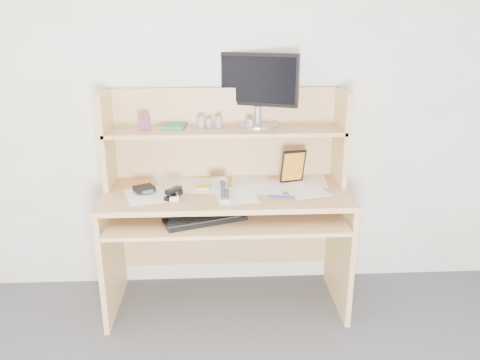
{
  "coord_description": "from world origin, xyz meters",
  "views": [
    {
      "loc": [
        -0.05,
        -1.05,
        1.66
      ],
      "look_at": [
        0.08,
        1.43,
        0.83
      ],
      "focal_mm": 35.0,
      "sensor_mm": 36.0,
      "label": 1
    }
  ],
  "objects_px": {
    "desk": "(226,195)",
    "game_case": "(293,166)",
    "tv_remote": "(225,196)",
    "monitor": "(258,88)",
    "keyboard": "(205,219)"
  },
  "relations": [
    {
      "from": "keyboard",
      "to": "desk",
      "type": "bearing_deg",
      "value": 46.24
    },
    {
      "from": "desk",
      "to": "tv_remote",
      "type": "distance_m",
      "value": 0.22
    },
    {
      "from": "keyboard",
      "to": "tv_remote",
      "type": "bearing_deg",
      "value": 15.11
    },
    {
      "from": "desk",
      "to": "tv_remote",
      "type": "height_order",
      "value": "desk"
    },
    {
      "from": "game_case",
      "to": "monitor",
      "type": "distance_m",
      "value": 0.51
    },
    {
      "from": "keyboard",
      "to": "tv_remote",
      "type": "height_order",
      "value": "tv_remote"
    },
    {
      "from": "desk",
      "to": "game_case",
      "type": "height_order",
      "value": "desk"
    },
    {
      "from": "tv_remote",
      "to": "monitor",
      "type": "distance_m",
      "value": 0.68
    },
    {
      "from": "desk",
      "to": "keyboard",
      "type": "height_order",
      "value": "desk"
    },
    {
      "from": "desk",
      "to": "keyboard",
      "type": "relative_size",
      "value": 3.02
    },
    {
      "from": "desk",
      "to": "game_case",
      "type": "relative_size",
      "value": 6.91
    },
    {
      "from": "desk",
      "to": "monitor",
      "type": "distance_m",
      "value": 0.66
    },
    {
      "from": "desk",
      "to": "monitor",
      "type": "height_order",
      "value": "monitor"
    },
    {
      "from": "keyboard",
      "to": "monitor",
      "type": "relative_size",
      "value": 1.0
    },
    {
      "from": "keyboard",
      "to": "game_case",
      "type": "height_order",
      "value": "game_case"
    }
  ]
}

